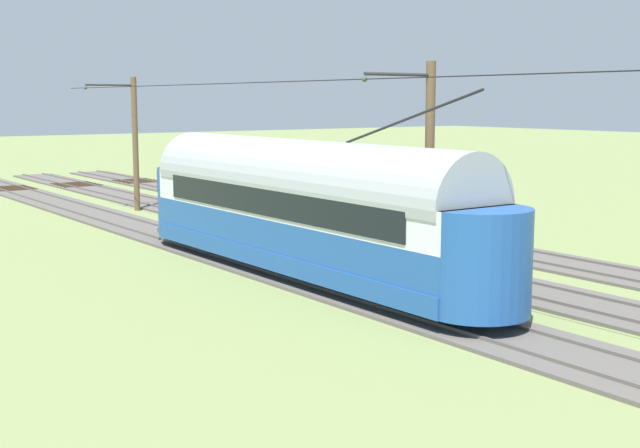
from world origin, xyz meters
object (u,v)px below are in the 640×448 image
at_px(catenary_pole_foreground, 134,141).
at_px(switch_stand, 376,206).
at_px(vintage_streetcar, 302,206).
at_px(catenary_pole_mid_near, 427,170).
at_px(track_end_bumper, 216,211).

height_order(catenary_pole_foreground, switch_stand, catenary_pole_foreground).
height_order(vintage_streetcar, switch_stand, vintage_streetcar).
bearing_deg(switch_stand, vintage_streetcar, 40.98).
bearing_deg(catenary_pole_mid_near, track_end_bumper, -96.25).
distance_m(vintage_streetcar, catenary_pole_mid_near, 4.04).
distance_m(catenary_pole_mid_near, switch_stand, 14.12).
distance_m(catenary_pole_foreground, switch_stand, 12.64).
relative_size(catenary_pole_foreground, switch_stand, 5.35).
distance_m(catenary_pole_foreground, catenary_pole_mid_near, 21.43).
bearing_deg(catenary_pole_foreground, track_end_bumper, 109.63).
xyz_separation_m(catenary_pole_mid_near, track_end_bumper, (-1.80, -16.39, -3.05)).
height_order(catenary_pole_mid_near, track_end_bumper, catenary_pole_mid_near).
xyz_separation_m(vintage_streetcar, switch_stand, (-9.87, -8.58, -1.56)).
bearing_deg(track_end_bumper, switch_stand, 140.20).
distance_m(vintage_streetcar, switch_stand, 13.17).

